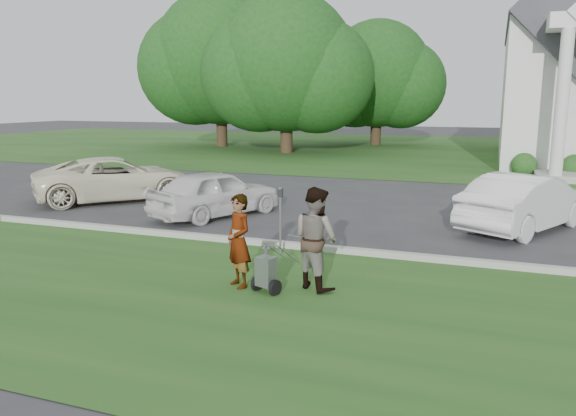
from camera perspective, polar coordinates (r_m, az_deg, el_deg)
The scene contains 14 objects.
ground at distance 12.21m, azimuth -0.84°, elevation -4.76°, with size 120.00×120.00×0.00m, color #333335.
grass_strip at distance 9.60m, azimuth -7.36°, elevation -9.27°, with size 80.00×7.00×0.01m, color #204D1A.
church_lawn at distance 38.34m, azimuth 13.86°, elevation 5.74°, with size 80.00×30.00×0.01m, color #204D1A.
curb at distance 12.68m, azimuth 0.05°, elevation -3.80°, with size 80.00×0.18×0.15m, color #9E9E93.
tree_left at distance 35.19m, azimuth -0.19°, elevation 13.94°, with size 10.63×8.40×9.71m.
tree_far at distance 40.38m, azimuth -6.91°, elevation 14.31°, with size 11.64×9.20×10.73m.
tree_back at distance 41.79m, azimuth 9.04°, elevation 12.82°, with size 9.61×7.60×8.89m.
striping_cart at distance 9.75m, azimuth -2.20°, elevation -6.54°, with size 0.66×1.01×0.88m.
person_left at distance 9.98m, azimuth -5.02°, elevation -3.43°, with size 0.61×0.40×1.68m, color #999999.
person_right at distance 9.86m, azimuth 2.83°, elevation -3.15°, with size 0.88×0.69×1.82m, color #999999.
parking_meter_near at distance 12.04m, azimuth -0.79°, elevation -0.46°, with size 0.11×0.10×1.47m.
car_a at distance 19.48m, azimuth -17.04°, elevation 2.87°, with size 2.39×5.18×1.44m, color white.
car_b at distance 16.19m, azimuth -7.36°, elevation 1.54°, with size 1.60×3.99×1.36m, color white.
car_d at distance 15.59m, azimuth 22.99°, elevation 0.58°, with size 1.54×4.43×1.46m, color white.
Camera 1 is at (4.22, -10.96, 3.32)m, focal length 35.00 mm.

